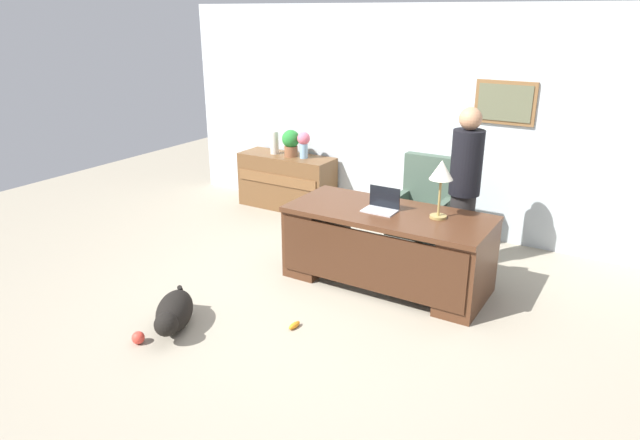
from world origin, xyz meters
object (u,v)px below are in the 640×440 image
armchair (423,212)px  person_standing (464,188)px  laptop (382,205)px  potted_plant (291,142)px  vase_with_flowers (304,142)px  dog_toy_bone (294,325)px  credenza (287,182)px  vase_empty (274,143)px  dog_toy_ball (138,338)px  desk (386,245)px  dog_lying (174,313)px  desk_lamp (441,174)px

armchair → person_standing: bearing=-16.9°
laptop → potted_plant: size_ratio=0.89×
vase_with_flowers → dog_toy_bone: 3.25m
credenza → vase_empty: (-0.20, 0.00, 0.53)m
vase_empty → dog_toy_ball: bearing=-72.4°
desk → dog_lying: (-1.19, -1.74, -0.27)m
person_standing → laptop: 0.96m
desk_lamp → desk: bearing=-166.6°
person_standing → dog_toy_bone: 2.31m
credenza → vase_with_flowers: (0.28, 0.00, 0.59)m
armchair → laptop: (-0.09, -0.92, 0.33)m
armchair → dog_toy_bone: (-0.32, -2.13, -0.47)m
credenza → person_standing: person_standing is taller
armchair → vase_with_flowers: armchair is taller
dog_lying → dog_toy_ball: bearing=-105.1°
credenza → dog_lying: (1.01, -3.21, -0.22)m
desk → laptop: 0.41m
dog_lying → dog_toy_ball: 0.36m
vase_empty → desk: bearing=-31.6°
armchair → dog_toy_ball: armchair is taller
vase_empty → potted_plant: 0.28m
potted_plant → dog_toy_ball: potted_plant is taller
desk → vase_empty: vase_empty is taller
credenza → laptop: 2.61m
credenza → armchair: armchair is taller
desk_lamp → potted_plant: bearing=152.3°
armchair → dog_lying: size_ratio=1.66×
armchair → dog_lying: bearing=-114.1°
credenza → dog_toy_ball: size_ratio=12.60×
desk → potted_plant: 2.64m
laptop → desk_lamp: desk_lamp is taller
armchair → desk_lamp: desk_lamp is taller
vase_empty → person_standing: bearing=-13.2°
dog_toy_ball → dog_toy_bone: 1.31m
vase_empty → vase_with_flowers: bearing=0.0°
vase_with_flowers → potted_plant: potted_plant is taller
dog_toy_ball → dog_toy_bone: (0.97, 0.88, -0.03)m
credenza → vase_with_flowers: size_ratio=3.84×
desk_lamp → dog_toy_bone: (-0.78, -1.30, -1.18)m
dog_lying → vase_empty: (-1.21, 3.21, 0.75)m
desk_lamp → potted_plant: 2.95m
credenza → laptop: laptop is taller
dog_lying → credenza: bearing=107.5°
person_standing → dog_toy_ball: person_standing is taller
desk → dog_toy_ball: (-1.28, -2.07, -0.37)m
armchair → laptop: bearing=-95.3°
laptop → person_standing: bearing=53.5°
armchair → laptop: 0.98m
credenza → armchair: (2.21, -0.53, 0.12)m
vase_empty → laptop: bearing=-31.9°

